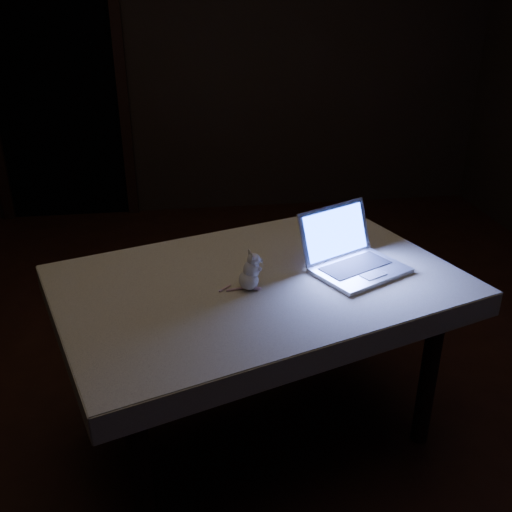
{
  "coord_description": "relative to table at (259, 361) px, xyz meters",
  "views": [
    {
      "loc": [
        -0.22,
        -2.04,
        1.68
      ],
      "look_at": [
        0.04,
        -0.17,
        0.79
      ],
      "focal_mm": 40.0,
      "sensor_mm": 36.0,
      "label": 1
    }
  ],
  "objects": [
    {
      "name": "table",
      "position": [
        0.0,
        0.0,
        0.0
      ],
      "size": [
        1.54,
        1.24,
        0.71
      ],
      "primitive_type": null,
      "rotation": [
        0.0,
        0.0,
        0.33
      ],
      "color": "black",
      "rests_on": "floor"
    },
    {
      "name": "back_wall",
      "position": [
        -0.05,
        2.71,
        0.94
      ],
      "size": [
        4.5,
        0.04,
        2.6
      ],
      "primitive_type": "cube",
      "color": "black",
      "rests_on": "ground"
    },
    {
      "name": "floor",
      "position": [
        -0.05,
        0.21,
        -0.36
      ],
      "size": [
        5.0,
        5.0,
        0.0
      ],
      "primitive_type": "plane",
      "color": "black",
      "rests_on": "ground"
    },
    {
      "name": "plush_mouse",
      "position": [
        -0.05,
        -0.07,
        0.43
      ],
      "size": [
        0.13,
        0.13,
        0.14
      ],
      "primitive_type": null,
      "rotation": [
        0.0,
        0.0,
        0.34
      ],
      "color": "white",
      "rests_on": "tablecloth"
    },
    {
      "name": "doorway",
      "position": [
        -1.15,
        2.71,
        0.71
      ],
      "size": [
        1.06,
        0.36,
        2.13
      ],
      "primitive_type": null,
      "color": "black",
      "rests_on": "back_wall"
    },
    {
      "name": "laptop",
      "position": [
        0.38,
        -0.01,
        0.48
      ],
      "size": [
        0.42,
        0.4,
        0.22
      ],
      "primitive_type": null,
      "rotation": [
        0.0,
        0.0,
        0.47
      ],
      "color": "silver",
      "rests_on": "tablecloth"
    },
    {
      "name": "tablecloth",
      "position": [
        0.09,
        -0.03,
        0.32
      ],
      "size": [
        1.64,
        1.32,
        0.09
      ],
      "primitive_type": null,
      "rotation": [
        0.0,
        0.0,
        0.29
      ],
      "color": "beige",
      "rests_on": "table"
    }
  ]
}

